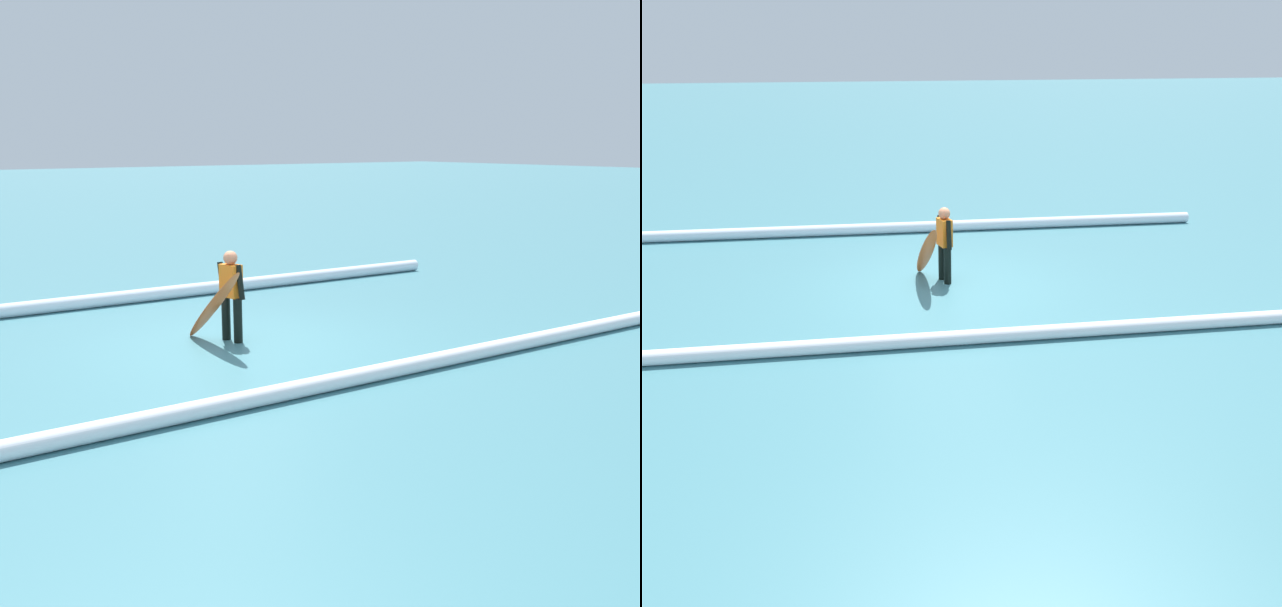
{
  "view_description": "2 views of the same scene",
  "coord_description": "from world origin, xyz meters",
  "views": [
    {
      "loc": [
        5.43,
        9.74,
        3.07
      ],
      "look_at": [
        -0.3,
        1.82,
        0.93
      ],
      "focal_mm": 41.4,
      "sensor_mm": 36.0,
      "label": 1
    },
    {
      "loc": [
        1.98,
        11.19,
        4.15
      ],
      "look_at": [
        0.16,
        2.39,
        0.56
      ],
      "focal_mm": 35.9,
      "sensor_mm": 36.0,
      "label": 2
    }
  ],
  "objects": [
    {
      "name": "ground_plane",
      "position": [
        0.0,
        0.0,
        0.0
      ],
      "size": [
        163.34,
        163.34,
        0.0
      ],
      "primitive_type": "plane",
      "color": "teal"
    },
    {
      "name": "surfboard",
      "position": [
        0.32,
        -0.11,
        0.62
      ],
      "size": [
        0.34,
        1.51,
        1.28
      ],
      "color": "#E55926",
      "rests_on": "ground_plane"
    },
    {
      "name": "surfer",
      "position": [
        -0.04,
        -0.19,
        0.81
      ],
      "size": [
        0.27,
        0.62,
        1.44
      ],
      "rotation": [
        0.0,
        0.0,
        4.92
      ],
      "color": "black",
      "rests_on": "ground_plane"
    },
    {
      "name": "wave_crest_foreground",
      "position": [
        2.44,
        -3.93,
        0.13
      ],
      "size": [
        18.72,
        1.41,
        0.26
      ],
      "primitive_type": "cylinder",
      "rotation": [
        0.0,
        1.57,
        -0.06
      ],
      "color": "white",
      "rests_on": "ground_plane"
    },
    {
      "name": "wave_crest_midground",
      "position": [
        -1.25,
        2.72,
        0.11
      ],
      "size": [
        20.54,
        1.25,
        0.22
      ],
      "primitive_type": "cylinder",
      "rotation": [
        0.0,
        1.57,
        -0.05
      ],
      "color": "white",
      "rests_on": "ground_plane"
    }
  ]
}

